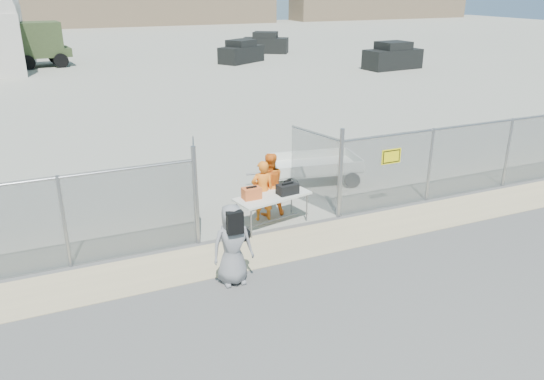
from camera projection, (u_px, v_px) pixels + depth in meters
name	position (u px, v px, depth m)	size (l,w,h in m)	color
ground	(306.00, 263.00, 12.21)	(160.00, 160.00, 0.00)	#434343
tarmac_inside	(97.00, 55.00, 48.12)	(160.00, 80.00, 0.01)	gray
dirt_strip	(288.00, 245.00, 13.07)	(44.00, 1.60, 0.01)	tan
chain_link_fence	(272.00, 190.00, 13.53)	(40.00, 0.20, 2.20)	gray
folding_table	(272.00, 210.00, 14.00)	(2.01, 0.84, 0.85)	silver
orange_bag	(252.00, 193.00, 13.59)	(0.47, 0.31, 0.29)	orange
black_duffel	(288.00, 189.00, 13.90)	(0.55, 0.32, 0.27)	black
security_worker_left	(262.00, 191.00, 14.18)	(0.62, 0.41, 1.69)	orange
security_worker_right	(269.00, 184.00, 14.50)	(0.87, 0.68, 1.78)	orange
visitor	(232.00, 245.00, 11.13)	(0.88, 0.57, 1.80)	gray
utility_trailer	(314.00, 169.00, 17.10)	(3.68, 1.90, 0.89)	silver
military_truck	(20.00, 46.00, 40.14)	(7.02, 2.59, 3.35)	#374624
parked_vehicle_near	(241.00, 52.00, 43.16)	(3.94, 1.78, 1.78)	black
parked_vehicle_mid	(265.00, 43.00, 49.29)	(4.13, 1.87, 1.87)	black
parked_vehicle_far	(393.00, 56.00, 39.90)	(4.36, 1.97, 1.97)	black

